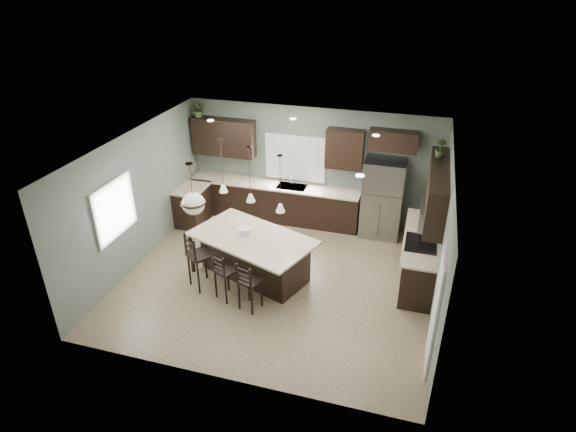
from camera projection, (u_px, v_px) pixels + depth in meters
The scene contains 32 objects.
ground at pixel (278, 279), 9.75m from camera, with size 6.00×6.00×0.00m, color #9E8466.
pantry_door at pixel (435, 313), 7.22m from camera, with size 0.04×0.82×2.04m, color white.
window_back at pixel (295, 158), 11.44m from camera, with size 1.35×0.02×1.00m, color white.
window_left at pixel (114, 209), 9.09m from camera, with size 0.02×1.10×1.00m, color white.
left_return_cabs at pixel (192, 206), 11.65m from camera, with size 0.60×0.90×0.90m, color black.
left_return_countertop at pixel (191, 188), 11.43m from camera, with size 0.66×0.96×0.04m, color beige.
back_lower_cabs at pixel (274, 202), 11.83m from camera, with size 4.20×0.60×0.90m, color black.
back_countertop at pixel (274, 185), 11.59m from camera, with size 4.20×0.66×0.04m, color beige.
sink_inset at pixel (292, 187), 11.47m from camera, with size 0.70×0.45×0.01m, color gray.
faucet at pixel (291, 182), 11.38m from camera, with size 0.02×0.02×0.28m, color silver.
back_upper_left at pixel (224, 137), 11.56m from camera, with size 1.55×0.34×0.90m, color black.
back_upper_right at pixel (345, 149), 10.83m from camera, with size 0.85×0.34×0.90m, color black.
fridge_header at pixel (393, 141), 10.43m from camera, with size 1.05×0.34×0.45m, color black.
right_lower_cabs at pixel (419, 258), 9.62m from camera, with size 0.60×2.35×0.90m, color black.
right_countertop at pixel (421, 237), 9.40m from camera, with size 0.66×2.35×0.04m, color beige.
cooktop at pixel (421, 243), 9.16m from camera, with size 0.58×0.75×0.02m, color black.
wall_oven_front at pixel (403, 263), 9.46m from camera, with size 0.01×0.72×0.60m, color gray.
right_upper_cabs at pixel (437, 190), 8.88m from camera, with size 0.34×2.35×0.90m, color black.
microwave at pixel (431, 216), 8.85m from camera, with size 0.40×0.75×0.40m, color gray.
refrigerator at pixel (382, 198), 10.94m from camera, with size 0.90×0.74×1.85m, color gray.
kitchen_island at pixel (253, 257), 9.61m from camera, with size 2.39×1.36×0.92m, color black.
serving_dish at pixel (244, 231), 9.47m from camera, with size 0.24×0.24×0.14m, color white.
bar_stool_left at pixel (201, 260), 9.27m from camera, with size 0.44×0.44×1.19m, color black.
bar_stool_center at pixel (226, 275), 8.98m from camera, with size 0.38×0.38×1.03m, color black.
bar_stool_right at pixel (250, 285), 8.70m from camera, with size 0.37×0.37×1.01m, color black.
pendant_left at pixel (222, 166), 9.14m from camera, with size 0.17×0.17×1.10m, color silver, non-canonical shape.
pendant_center at pixel (250, 175), 8.77m from camera, with size 0.17×0.17×1.10m, color white, non-canonical shape.
pendant_right at pixel (280, 184), 8.41m from camera, with size 0.17×0.17×1.10m, color white, non-canonical shape.
chandelier at pixel (192, 189), 8.04m from camera, with size 0.43×0.43×0.95m, color #EEE4C3, non-canonical shape.
plant_back_left at pixel (199, 109), 11.37m from camera, with size 0.35×0.30×0.39m, color #385726.
plant_right_wall at pixel (441, 148), 9.07m from camera, with size 0.19×0.19×0.34m, color #2E4A20.
room_shell at pixel (277, 204), 8.96m from camera, with size 6.00×6.00×6.00m.
Camera 1 is at (2.45, -7.64, 5.70)m, focal length 30.00 mm.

